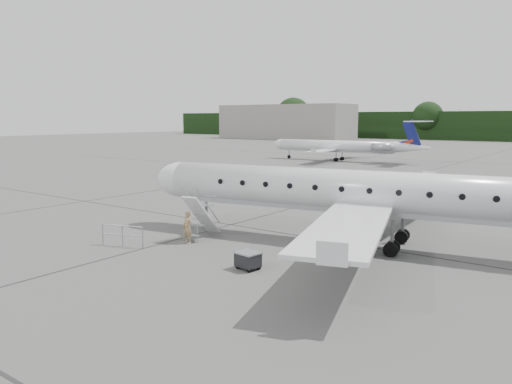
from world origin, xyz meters
The scene contains 8 objects.
ground centered at (0.00, 0.00, 0.00)m, with size 320.00×320.00×0.00m, color #555553.
terminal_building centered at (-70.00, 110.00, 5.00)m, with size 40.00×14.00×10.00m, color gray.
main_regional_jet centered at (2.13, 6.21, 3.63)m, with size 28.28×20.36×7.25m, color silver, non-canonical shape.
airstair centered at (-5.79, 2.58, 1.14)m, with size 0.85×2.27×2.27m, color silver, non-canonical shape.
passenger centered at (-5.56, 1.31, 0.79)m, with size 0.58×0.38×1.58m, color #997B53.
safety_railing centered at (-7.70, -0.95, 0.50)m, with size 2.20×0.08×1.00m, color #93969B, non-canonical shape.
baggage_cart centered at (-0.60, -0.35, 0.39)m, with size 0.90×0.73×0.78m, color black, non-canonical shape.
bg_regional_left centered at (-22.20, 48.81, 2.92)m, with size 22.26×16.03×5.84m, color silver, non-canonical shape.
Camera 1 is at (11.25, -15.98, 6.09)m, focal length 35.00 mm.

